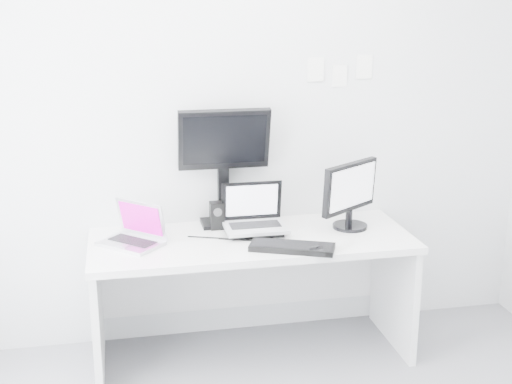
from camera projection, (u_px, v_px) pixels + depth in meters
back_wall at (240, 118)px, 4.03m from camera, size 3.60×0.00×3.60m
desk at (252, 297)px, 3.97m from camera, size 1.80×0.70×0.73m
macbook at (130, 224)px, 3.72m from camera, size 0.40×0.40×0.24m
speaker at (217, 215)px, 4.00m from camera, size 0.10×0.10×0.16m
dell_laptop at (256, 209)px, 3.89m from camera, size 0.35×0.27×0.29m
rear_monitor at (224, 166)px, 4.00m from camera, size 0.53×0.19×0.71m
samsung_monitor at (351, 195)px, 3.98m from camera, size 0.48×0.41×0.40m
keyboard at (292, 247)px, 3.68m from camera, size 0.48×0.32×0.03m
mouse at (315, 250)px, 3.63m from camera, size 0.13×0.11×0.04m
wall_note_0 at (316, 69)px, 4.04m from camera, size 0.10×0.00×0.14m
wall_note_1 at (340, 76)px, 4.08m from camera, size 0.09×0.00×0.13m
wall_note_2 at (364, 67)px, 4.09m from camera, size 0.10×0.00×0.14m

